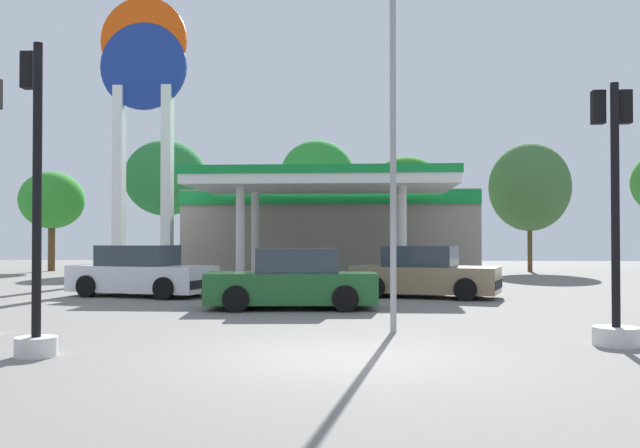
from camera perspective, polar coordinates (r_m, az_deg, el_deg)
ground_plane at (r=11.01m, az=1.28°, el=-10.55°), size 90.00×90.00×0.00m
gas_station at (r=32.63m, az=0.86°, el=-0.37°), size 12.95×11.85×4.29m
station_pole_sign at (r=30.52m, az=-13.80°, el=9.25°), size 3.55×0.56×11.61m
car_0 at (r=22.82m, az=-13.95°, el=-3.80°), size 4.70×2.97×1.57m
car_1 at (r=18.34m, az=-2.21°, el=-4.56°), size 4.43×2.27×1.53m
car_2 at (r=22.01m, az=8.28°, el=-3.94°), size 4.66×2.95×1.55m
traffic_signal_1 at (r=11.83m, az=-21.59°, el=-1.90°), size 0.64×0.67×4.80m
traffic_signal_2 at (r=13.09m, az=22.31°, el=-2.45°), size 0.77×0.77×4.42m
tree_0 at (r=41.17m, az=-20.47°, el=1.76°), size 3.43×3.43×5.33m
tree_1 at (r=40.10m, az=-12.12°, el=3.57°), size 4.46×4.46×7.10m
tree_2 at (r=39.98m, az=-0.23°, el=3.90°), size 4.06×4.06×7.20m
tree_3 at (r=37.53m, az=6.90°, el=2.85°), size 3.79×3.79×5.98m
tree_4 at (r=39.50m, az=16.26°, el=2.82°), size 4.25×4.25×6.78m
corner_streetlamp at (r=13.78m, az=5.83°, el=7.93°), size 0.24×1.48×6.55m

